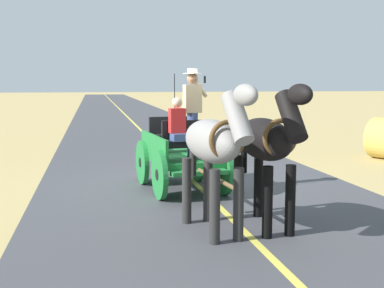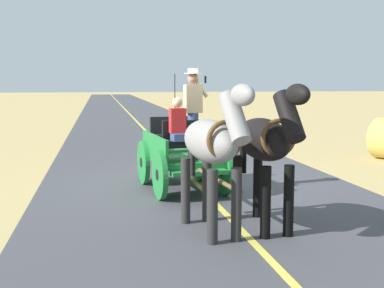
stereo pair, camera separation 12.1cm
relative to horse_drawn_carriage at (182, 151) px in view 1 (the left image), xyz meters
name	(u,v)px [view 1 (the left image)]	position (x,y,z in m)	size (l,w,h in m)	color
ground_plane	(195,183)	(-0.40, -0.64, -0.82)	(200.00, 200.00, 0.00)	tan
road_surface	(195,183)	(-0.40, -0.64, -0.81)	(6.77, 160.00, 0.01)	#424247
road_centre_stripe	(195,183)	(-0.40, -0.64, -0.81)	(0.12, 160.00, 0.00)	#DBCC4C
horse_drawn_carriage	(182,151)	(0.00, 0.00, 0.00)	(1.68, 4.52, 2.50)	#1E7233
horse_near_side	(267,143)	(-0.76, 2.96, 0.51)	(0.72, 2.14, 2.21)	black
horse_off_side	(214,145)	(0.07, 3.06, 0.51)	(0.82, 2.15, 2.21)	gray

